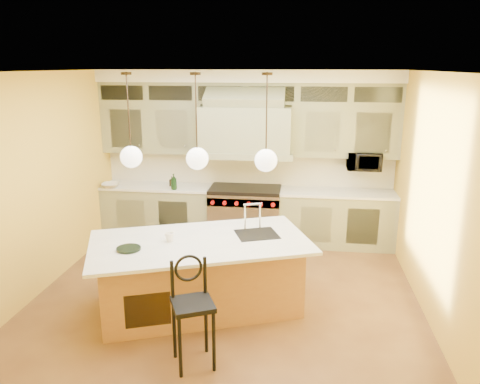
# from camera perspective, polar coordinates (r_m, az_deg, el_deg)

# --- Properties ---
(floor) EXTENTS (5.00, 5.00, 0.00)m
(floor) POSITION_cam_1_polar(r_m,az_deg,el_deg) (6.31, -1.81, -12.90)
(floor) COLOR brown
(floor) RESTS_ON ground
(ceiling) EXTENTS (5.00, 5.00, 0.00)m
(ceiling) POSITION_cam_1_polar(r_m,az_deg,el_deg) (5.56, -2.06, 14.47)
(ceiling) COLOR white
(ceiling) RESTS_ON wall_back
(wall_back) EXTENTS (5.00, 0.00, 5.00)m
(wall_back) POSITION_cam_1_polar(r_m,az_deg,el_deg) (8.18, 0.95, 4.50)
(wall_back) COLOR yellow
(wall_back) RESTS_ON ground
(wall_front) EXTENTS (5.00, 0.00, 5.00)m
(wall_front) POSITION_cam_1_polar(r_m,az_deg,el_deg) (3.48, -8.83, -10.95)
(wall_front) COLOR yellow
(wall_front) RESTS_ON ground
(wall_left) EXTENTS (0.00, 5.00, 5.00)m
(wall_left) POSITION_cam_1_polar(r_m,az_deg,el_deg) (6.64, -23.72, 0.67)
(wall_left) COLOR yellow
(wall_left) RESTS_ON ground
(wall_right) EXTENTS (0.00, 5.00, 5.00)m
(wall_right) POSITION_cam_1_polar(r_m,az_deg,el_deg) (5.91, 22.76, -0.93)
(wall_right) COLOR yellow
(wall_right) RESTS_ON ground
(back_cabinetry) EXTENTS (5.00, 0.77, 2.90)m
(back_cabinetry) POSITION_cam_1_polar(r_m,az_deg,el_deg) (7.92, 0.73, 4.00)
(back_cabinetry) COLOR gray
(back_cabinetry) RESTS_ON floor
(range) EXTENTS (1.20, 0.74, 0.96)m
(range) POSITION_cam_1_polar(r_m,az_deg,el_deg) (8.08, 0.63, -2.71)
(range) COLOR silver
(range) RESTS_ON floor
(kitchen_island) EXTENTS (2.93, 2.22, 1.35)m
(kitchen_island) POSITION_cam_1_polar(r_m,az_deg,el_deg) (5.92, -4.83, -9.82)
(kitchen_island) COLOR #A06938
(kitchen_island) RESTS_ON floor
(counter_stool) EXTENTS (0.53, 0.53, 1.14)m
(counter_stool) POSITION_cam_1_polar(r_m,az_deg,el_deg) (4.84, -5.85, -13.61)
(counter_stool) COLOR black
(counter_stool) RESTS_ON floor
(microwave) EXTENTS (0.54, 0.37, 0.30)m
(microwave) POSITION_cam_1_polar(r_m,az_deg,el_deg) (7.95, 14.87, 3.67)
(microwave) COLOR black
(microwave) RESTS_ON back_cabinetry
(oil_bottle_a) EXTENTS (0.12, 0.12, 0.27)m
(oil_bottle_a) POSITION_cam_1_polar(r_m,az_deg,el_deg) (7.93, -8.07, 1.24)
(oil_bottle_a) COLOR black
(oil_bottle_a) RESTS_ON back_cabinetry
(oil_bottle_b) EXTENTS (0.08, 0.08, 0.17)m
(oil_bottle_b) POSITION_cam_1_polar(r_m,az_deg,el_deg) (8.19, -8.31, 1.31)
(oil_bottle_b) COLOR black
(oil_bottle_b) RESTS_ON back_cabinetry
(fruit_bowl) EXTENTS (0.35, 0.35, 0.08)m
(fruit_bowl) POSITION_cam_1_polar(r_m,az_deg,el_deg) (8.32, -15.47, 0.80)
(fruit_bowl) COLOR silver
(fruit_bowl) RESTS_ON back_cabinetry
(cup) EXTENTS (0.12, 0.12, 0.11)m
(cup) POSITION_cam_1_polar(r_m,az_deg,el_deg) (5.71, -8.60, -5.46)
(cup) COLOR white
(cup) RESTS_ON kitchen_island
(pendant_left) EXTENTS (0.26, 0.26, 1.11)m
(pendant_left) POSITION_cam_1_polar(r_m,az_deg,el_deg) (5.70, -13.13, 4.48)
(pendant_left) COLOR #2D2319
(pendant_left) RESTS_ON ceiling
(pendant_center) EXTENTS (0.26, 0.26, 1.11)m
(pendant_center) POSITION_cam_1_polar(r_m,az_deg,el_deg) (5.47, -5.23, 4.38)
(pendant_center) COLOR #2D2319
(pendant_center) RESTS_ON ceiling
(pendant_right) EXTENTS (0.26, 0.26, 1.11)m
(pendant_right) POSITION_cam_1_polar(r_m,az_deg,el_deg) (5.35, 3.18, 4.18)
(pendant_right) COLOR #2D2319
(pendant_right) RESTS_ON ceiling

